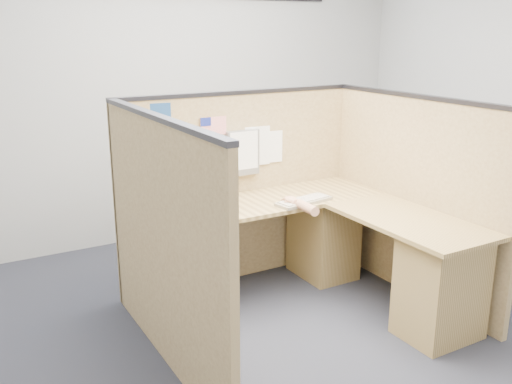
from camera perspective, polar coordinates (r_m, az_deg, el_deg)
floor at (r=4.07m, az=5.40°, el=-13.22°), size 5.00×5.00×0.00m
wall_back at (r=5.57m, az=-7.84°, el=9.84°), size 5.00×0.00×5.00m
cubicle_partitions at (r=4.09m, az=2.24°, el=-1.27°), size 2.06×1.83×1.53m
l_desk at (r=4.21m, az=5.35°, el=-6.28°), size 1.95×1.75×0.73m
laptop at (r=4.17m, az=-5.84°, el=-0.73°), size 0.39×0.41×0.24m
keyboard at (r=4.27m, az=4.81°, el=-0.89°), size 0.48×0.23×0.03m
mouse at (r=4.21m, az=3.44°, el=-1.05°), size 0.11×0.07×0.04m
hand_forearm at (r=4.10m, az=4.56°, el=-1.30°), size 0.10×0.37×0.08m
blue_poster at (r=4.15m, az=-9.65°, el=7.16°), size 0.17×0.03×0.23m
american_flag at (r=4.30m, az=-4.58°, el=6.37°), size 0.22×0.01×0.37m
file_holder at (r=4.45m, az=-1.35°, el=3.95°), size 0.28×0.05×0.35m
paper_left at (r=4.53m, az=-0.02°, el=4.61°), size 0.24×0.02×0.31m
paper_right at (r=4.60m, az=1.51°, el=4.53°), size 0.20×0.02×0.26m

